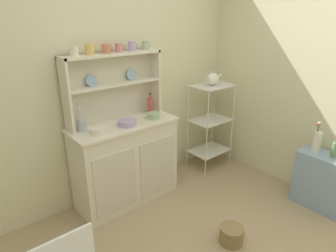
# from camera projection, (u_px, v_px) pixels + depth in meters

# --- Properties ---
(wall_back) EXTENTS (3.84, 0.05, 2.50)m
(wall_back) POSITION_uv_depth(u_px,v_px,m) (107.00, 79.00, 2.82)
(wall_back) COLOR beige
(wall_back) RESTS_ON ground
(hutch_cabinet) EXTENTS (1.05, 0.45, 0.86)m
(hutch_cabinet) POSITION_uv_depth(u_px,v_px,m) (126.00, 161.00, 2.93)
(hutch_cabinet) COLOR silver
(hutch_cabinet) RESTS_ON ground
(hutch_shelf_unit) EXTENTS (0.98, 0.18, 0.65)m
(hutch_shelf_unit) POSITION_uv_depth(u_px,v_px,m) (113.00, 81.00, 2.76)
(hutch_shelf_unit) COLOR beige
(hutch_shelf_unit) RESTS_ON hutch_cabinet
(bakers_rack) EXTENTS (0.48, 0.34, 1.06)m
(bakers_rack) POSITION_uv_depth(u_px,v_px,m) (211.00, 118.00, 3.53)
(bakers_rack) COLOR silver
(bakers_rack) RESTS_ON ground
(side_shelf_blue) EXTENTS (0.28, 0.48, 0.57)m
(side_shelf_blue) POSITION_uv_depth(u_px,v_px,m) (322.00, 181.00, 2.87)
(side_shelf_blue) COLOR #849EBC
(side_shelf_blue) RESTS_ON ground
(floor_basket) EXTENTS (0.20, 0.20, 0.15)m
(floor_basket) POSITION_uv_depth(u_px,v_px,m) (231.00, 235.00, 2.46)
(floor_basket) COLOR #93754C
(floor_basket) RESTS_ON ground
(cup_cream_0) EXTENTS (0.09, 0.08, 0.08)m
(cup_cream_0) POSITION_uv_depth(u_px,v_px,m) (74.00, 51.00, 2.40)
(cup_cream_0) COLOR silver
(cup_cream_0) RESTS_ON hutch_shelf_unit
(cup_gold_1) EXTENTS (0.09, 0.08, 0.09)m
(cup_gold_1) POSITION_uv_depth(u_px,v_px,m) (90.00, 50.00, 2.48)
(cup_gold_1) COLOR #DBB760
(cup_gold_1) RESTS_ON hutch_shelf_unit
(cup_terracotta_2) EXTENTS (0.09, 0.08, 0.08)m
(cup_terracotta_2) POSITION_uv_depth(u_px,v_px,m) (106.00, 49.00, 2.58)
(cup_terracotta_2) COLOR #C67556
(cup_terracotta_2) RESTS_ON hutch_shelf_unit
(cup_rose_3) EXTENTS (0.09, 0.07, 0.08)m
(cup_rose_3) POSITION_uv_depth(u_px,v_px,m) (119.00, 48.00, 2.66)
(cup_rose_3) COLOR #D17A84
(cup_rose_3) RESTS_ON hutch_shelf_unit
(cup_lilac_4) EXTENTS (0.09, 0.07, 0.09)m
(cup_lilac_4) POSITION_uv_depth(u_px,v_px,m) (132.00, 46.00, 2.74)
(cup_lilac_4) COLOR #B79ECC
(cup_lilac_4) RESTS_ON hutch_shelf_unit
(cup_sage_5) EXTENTS (0.08, 0.07, 0.08)m
(cup_sage_5) POSITION_uv_depth(u_px,v_px,m) (145.00, 46.00, 2.84)
(cup_sage_5) COLOR #9EB78E
(cup_sage_5) RESTS_ON hutch_shelf_unit
(bowl_mixing_large) EXTENTS (0.15, 0.15, 0.05)m
(bowl_mixing_large) POSITION_uv_depth(u_px,v_px,m) (98.00, 130.00, 2.53)
(bowl_mixing_large) COLOR silver
(bowl_mixing_large) RESTS_ON hutch_cabinet
(bowl_floral_medium) EXTENTS (0.18, 0.18, 0.05)m
(bowl_floral_medium) POSITION_uv_depth(u_px,v_px,m) (128.00, 123.00, 2.72)
(bowl_floral_medium) COLOR #B79ECC
(bowl_floral_medium) RESTS_ON hutch_cabinet
(bowl_cream_small) EXTENTS (0.14, 0.14, 0.06)m
(bowl_cream_small) POSITION_uv_depth(u_px,v_px,m) (154.00, 116.00, 2.90)
(bowl_cream_small) COLOR #9EB78E
(bowl_cream_small) RESTS_ON hutch_cabinet
(jam_bottle) EXTENTS (0.06, 0.06, 0.22)m
(jam_bottle) POSITION_uv_depth(u_px,v_px,m) (151.00, 105.00, 3.04)
(jam_bottle) COLOR #B74C47
(jam_bottle) RESTS_ON hutch_cabinet
(utensil_jar) EXTENTS (0.08, 0.08, 0.24)m
(utensil_jar) POSITION_uv_depth(u_px,v_px,m) (82.00, 124.00, 2.58)
(utensil_jar) COLOR #B2B7C6
(utensil_jar) RESTS_ON hutch_cabinet
(porcelain_teapot) EXTENTS (0.24, 0.15, 0.17)m
(porcelain_teapot) POSITION_uv_depth(u_px,v_px,m) (213.00, 79.00, 3.35)
(porcelain_teapot) COLOR white
(porcelain_teapot) RESTS_ON bakers_rack
(flower_vase) EXTENTS (0.08, 0.08, 0.32)m
(flower_vase) POSITION_uv_depth(u_px,v_px,m) (317.00, 140.00, 2.82)
(flower_vase) COLOR silver
(flower_vase) RESTS_ON side_shelf_blue
(oil_bottle) EXTENTS (0.05, 0.05, 0.20)m
(oil_bottle) POSITION_uv_depth(u_px,v_px,m) (334.00, 149.00, 2.71)
(oil_bottle) COLOR #6B8C60
(oil_bottle) RESTS_ON side_shelf_blue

